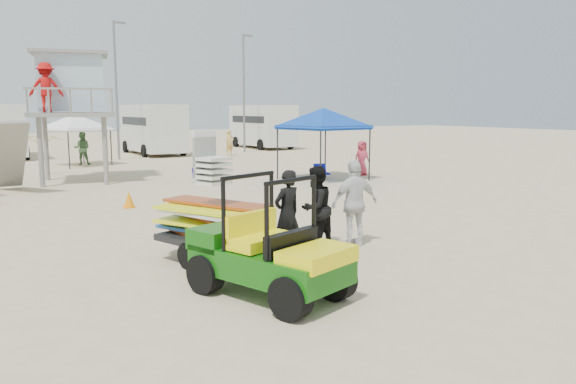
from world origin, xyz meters
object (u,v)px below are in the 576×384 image
surf_trailer (212,216)px  canopy_blue (323,111)px  man_left (287,213)px  lifeguard_tower (68,88)px  utility_cart (269,243)px

surf_trailer → canopy_blue: 13.42m
man_left → surf_trailer: bearing=-24.0°
lifeguard_tower → canopy_blue: (9.23, -4.62, -0.94)m
surf_trailer → canopy_blue: (9.11, 9.65, 1.95)m
canopy_blue → surf_trailer: bearing=-133.3°
utility_cart → lifeguard_tower: lifeguard_tower is taller
utility_cart → man_left: 2.54m
surf_trailer → lifeguard_tower: size_ratio=0.51×
utility_cart → man_left: utility_cart is taller
surf_trailer → canopy_blue: size_ratio=0.77×
lifeguard_tower → man_left: bearing=-83.6°
utility_cart → canopy_blue: canopy_blue is taller
utility_cart → canopy_blue: (9.12, 11.99, 1.98)m
man_left → lifeguard_tower: lifeguard_tower is taller
man_left → canopy_blue: size_ratio=0.52×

